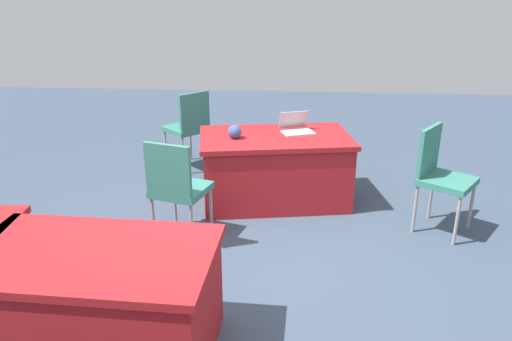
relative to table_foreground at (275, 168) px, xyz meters
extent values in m
plane|color=#3D4C60|center=(0.14, 1.48, -0.36)|extent=(14.40, 14.40, 0.00)
cube|color=#AD1E23|center=(0.00, 0.00, 0.33)|extent=(1.67, 1.16, 0.05)
cube|color=#AD1E23|center=(0.00, 0.00, -0.03)|extent=(1.60, 1.11, 0.67)
cube|color=#AD1E23|center=(0.98, 2.41, 0.33)|extent=(1.48, 0.91, 0.05)
cube|color=#AD1E23|center=(0.98, 2.41, -0.03)|extent=(1.42, 0.88, 0.67)
cylinder|color=#9E9993|center=(-1.85, 0.54, -0.13)|extent=(0.03, 0.03, 0.47)
cylinder|color=#9E9993|center=(-1.63, 0.85, -0.13)|extent=(0.03, 0.03, 0.47)
cylinder|color=#9E9993|center=(-1.54, 0.32, -0.13)|extent=(0.03, 0.03, 0.47)
cylinder|color=#9E9993|center=(-1.32, 0.63, -0.13)|extent=(0.03, 0.03, 0.47)
cube|color=#387F70|center=(-1.59, 0.58, 0.14)|extent=(0.61, 0.61, 0.06)
cube|color=#387F70|center=(-1.42, 0.47, 0.39)|extent=(0.28, 0.36, 0.45)
cylinder|color=#9E9993|center=(0.92, 0.65, -0.14)|extent=(0.03, 0.03, 0.44)
cylinder|color=#9E9993|center=(0.56, 0.76, -0.14)|extent=(0.03, 0.03, 0.44)
cylinder|color=#9E9993|center=(1.03, 1.02, -0.14)|extent=(0.03, 0.03, 0.44)
cylinder|color=#9E9993|center=(0.66, 1.13, -0.14)|extent=(0.03, 0.03, 0.44)
cube|color=#387F70|center=(0.79, 0.89, 0.11)|extent=(0.55, 0.55, 0.06)
cube|color=#387F70|center=(0.85, 1.08, 0.36)|extent=(0.41, 0.16, 0.45)
cylinder|color=#9E9993|center=(1.41, -0.94, -0.13)|extent=(0.03, 0.03, 0.47)
cylinder|color=#9E9993|center=(1.16, -1.22, -0.13)|extent=(0.03, 0.03, 0.47)
cylinder|color=#9E9993|center=(1.14, -0.68, -0.13)|extent=(0.03, 0.03, 0.47)
cylinder|color=#9E9993|center=(0.88, -0.96, -0.13)|extent=(0.03, 0.03, 0.47)
cube|color=#387F70|center=(1.15, -0.95, 0.14)|extent=(0.62, 0.62, 0.06)
cube|color=#387F70|center=(1.00, -0.81, 0.39)|extent=(0.31, 0.33, 0.45)
cube|color=silver|center=(-0.23, -0.10, 0.37)|extent=(0.38, 0.32, 0.02)
cube|color=#B7B7BC|center=(-0.18, -0.23, 0.47)|extent=(0.32, 0.18, 0.19)
sphere|color=#3F5999|center=(0.40, 0.13, 0.43)|extent=(0.14, 0.14, 0.14)
cube|color=red|center=(-0.33, -0.15, 0.36)|extent=(0.17, 0.13, 0.01)
camera|label=1|loc=(-0.18, 4.79, 1.80)|focal=34.19mm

